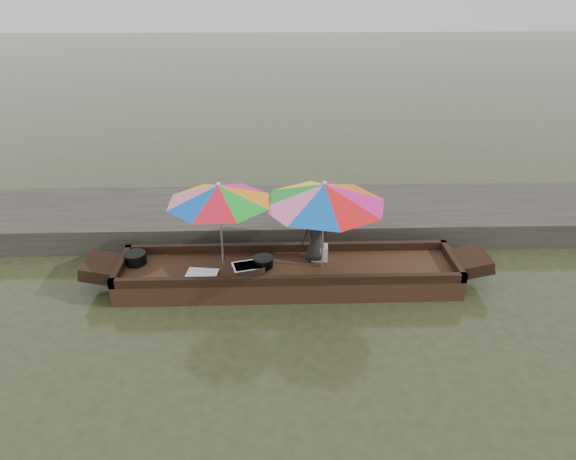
{
  "coord_description": "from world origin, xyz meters",
  "views": [
    {
      "loc": [
        -0.24,
        -7.46,
        4.85
      ],
      "look_at": [
        0.0,
        0.1,
        1.0
      ],
      "focal_mm": 32.0,
      "sensor_mm": 36.0,
      "label": 1
    }
  ],
  "objects_px": {
    "supply_bag": "(319,253)",
    "cooking_pot": "(135,258)",
    "vendor": "(316,234)",
    "boat_hull": "(288,276)",
    "charcoal_grill": "(263,262)",
    "tray_crayfish": "(248,268)",
    "umbrella_stern": "(323,225)",
    "umbrella_bow": "(221,227)",
    "tray_scallop": "(202,275)"
  },
  "relations": [
    {
      "from": "cooking_pot",
      "to": "charcoal_grill",
      "type": "relative_size",
      "value": 1.12
    },
    {
      "from": "vendor",
      "to": "umbrella_stern",
      "type": "height_order",
      "value": "umbrella_stern"
    },
    {
      "from": "supply_bag",
      "to": "vendor",
      "type": "relative_size",
      "value": 0.28
    },
    {
      "from": "cooking_pot",
      "to": "vendor",
      "type": "bearing_deg",
      "value": 0.63
    },
    {
      "from": "cooking_pot",
      "to": "supply_bag",
      "type": "xyz_separation_m",
      "value": [
        3.16,
        0.03,
        0.03
      ]
    },
    {
      "from": "charcoal_grill",
      "to": "supply_bag",
      "type": "distance_m",
      "value": 0.99
    },
    {
      "from": "boat_hull",
      "to": "charcoal_grill",
      "type": "xyz_separation_m",
      "value": [
        -0.42,
        0.03,
        0.25
      ]
    },
    {
      "from": "supply_bag",
      "to": "cooking_pot",
      "type": "bearing_deg",
      "value": -179.37
    },
    {
      "from": "umbrella_bow",
      "to": "umbrella_stern",
      "type": "relative_size",
      "value": 0.84
    },
    {
      "from": "boat_hull",
      "to": "umbrella_bow",
      "type": "xyz_separation_m",
      "value": [
        -1.09,
        0.0,
        0.95
      ]
    },
    {
      "from": "umbrella_bow",
      "to": "tray_scallop",
      "type": "bearing_deg",
      "value": -141.53
    },
    {
      "from": "tray_crayfish",
      "to": "vendor",
      "type": "distance_m",
      "value": 1.28
    },
    {
      "from": "tray_crayfish",
      "to": "umbrella_stern",
      "type": "height_order",
      "value": "umbrella_stern"
    },
    {
      "from": "charcoal_grill",
      "to": "tray_scallop",
      "type": "bearing_deg",
      "value": -163.45
    },
    {
      "from": "charcoal_grill",
      "to": "vendor",
      "type": "distance_m",
      "value": 1.02
    },
    {
      "from": "tray_crayfish",
      "to": "umbrella_bow",
      "type": "height_order",
      "value": "umbrella_bow"
    },
    {
      "from": "boat_hull",
      "to": "cooking_pot",
      "type": "relative_size",
      "value": 15.55
    },
    {
      "from": "tray_crayfish",
      "to": "charcoal_grill",
      "type": "height_order",
      "value": "charcoal_grill"
    },
    {
      "from": "cooking_pot",
      "to": "tray_scallop",
      "type": "distance_m",
      "value": 1.27
    },
    {
      "from": "vendor",
      "to": "umbrella_bow",
      "type": "relative_size",
      "value": 0.59
    },
    {
      "from": "boat_hull",
      "to": "tray_scallop",
      "type": "bearing_deg",
      "value": -169.43
    },
    {
      "from": "charcoal_grill",
      "to": "tray_crayfish",
      "type": "bearing_deg",
      "value": -156.89
    },
    {
      "from": "supply_bag",
      "to": "umbrella_bow",
      "type": "relative_size",
      "value": 0.17
    },
    {
      "from": "charcoal_grill",
      "to": "boat_hull",
      "type": "bearing_deg",
      "value": -4.39
    },
    {
      "from": "charcoal_grill",
      "to": "cooking_pot",
      "type": "bearing_deg",
      "value": 175.48
    },
    {
      "from": "charcoal_grill",
      "to": "umbrella_bow",
      "type": "distance_m",
      "value": 0.97
    },
    {
      "from": "tray_scallop",
      "to": "charcoal_grill",
      "type": "height_order",
      "value": "charcoal_grill"
    },
    {
      "from": "boat_hull",
      "to": "umbrella_stern",
      "type": "distance_m",
      "value": 1.11
    },
    {
      "from": "supply_bag",
      "to": "umbrella_bow",
      "type": "bearing_deg",
      "value": -171.67
    },
    {
      "from": "supply_bag",
      "to": "umbrella_stern",
      "type": "xyz_separation_m",
      "value": [
        0.02,
        -0.24,
        0.65
      ]
    },
    {
      "from": "boat_hull",
      "to": "cooking_pot",
      "type": "height_order",
      "value": "cooking_pot"
    },
    {
      "from": "tray_scallop",
      "to": "umbrella_bow",
      "type": "relative_size",
      "value": 0.3
    },
    {
      "from": "cooking_pot",
      "to": "umbrella_stern",
      "type": "xyz_separation_m",
      "value": [
        3.18,
        -0.21,
        0.68
      ]
    },
    {
      "from": "boat_hull",
      "to": "umbrella_stern",
      "type": "bearing_deg",
      "value": 0.0
    },
    {
      "from": "umbrella_stern",
      "to": "charcoal_grill",
      "type": "bearing_deg",
      "value": 178.13
    },
    {
      "from": "tray_scallop",
      "to": "vendor",
      "type": "distance_m",
      "value": 2.03
    },
    {
      "from": "tray_scallop",
      "to": "supply_bag",
      "type": "bearing_deg",
      "value": 14.38
    },
    {
      "from": "cooking_pot",
      "to": "vendor",
      "type": "height_order",
      "value": "vendor"
    },
    {
      "from": "cooking_pot",
      "to": "umbrella_bow",
      "type": "height_order",
      "value": "umbrella_bow"
    },
    {
      "from": "vendor",
      "to": "umbrella_bow",
      "type": "distance_m",
      "value": 1.62
    },
    {
      "from": "boat_hull",
      "to": "tray_scallop",
      "type": "relative_size",
      "value": 11.26
    },
    {
      "from": "charcoal_grill",
      "to": "supply_bag",
      "type": "bearing_deg",
      "value": 12.09
    },
    {
      "from": "boat_hull",
      "to": "supply_bag",
      "type": "relative_size",
      "value": 20.41
    },
    {
      "from": "tray_scallop",
      "to": "umbrella_bow",
      "type": "bearing_deg",
      "value": 38.47
    },
    {
      "from": "boat_hull",
      "to": "tray_scallop",
      "type": "xyz_separation_m",
      "value": [
        -1.43,
        -0.27,
        0.21
      ]
    },
    {
      "from": "umbrella_bow",
      "to": "umbrella_stern",
      "type": "bearing_deg",
      "value": 0.0
    },
    {
      "from": "supply_bag",
      "to": "charcoal_grill",
      "type": "bearing_deg",
      "value": -167.91
    },
    {
      "from": "umbrella_stern",
      "to": "umbrella_bow",
      "type": "bearing_deg",
      "value": 180.0
    },
    {
      "from": "cooking_pot",
      "to": "charcoal_grill",
      "type": "xyz_separation_m",
      "value": [
        2.19,
        -0.17,
        -0.02
      ]
    },
    {
      "from": "boat_hull",
      "to": "tray_crayfish",
      "type": "bearing_deg",
      "value": -173.52
    }
  ]
}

